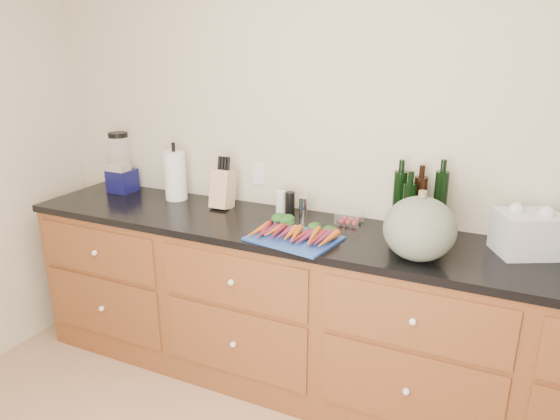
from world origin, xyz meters
The scene contains 15 objects.
wall_back centered at (0.00, 1.62, 1.30)m, with size 4.10×0.05×2.60m, color beige.
cabinets centered at (0.00, 1.30, 0.45)m, with size 3.60×0.64×0.90m.
countertop centered at (0.00, 1.30, 0.92)m, with size 3.64×0.62×0.04m, color black.
cutting_board centered at (-0.18, 1.14, 0.95)m, with size 0.41×0.31×0.01m, color #264AA6.
carrots centered at (-0.18, 1.17, 0.97)m, with size 0.41×0.28×0.05m.
squash centered at (0.42, 1.15, 1.08)m, with size 0.32×0.32×0.29m, color #526151.
blender_appliance centered at (-1.53, 1.46, 1.11)m, with size 0.15×0.15×0.39m.
paper_towel centered at (-1.11, 1.46, 1.09)m, with size 0.13×0.13×0.30m, color white.
knife_block centered at (-0.76, 1.44, 1.05)m, with size 0.11×0.11×0.22m, color tan.
grinder_salt centered at (-0.40, 1.48, 1.01)m, with size 0.06×0.06×0.13m, color silver.
grinder_pepper centered at (-0.35, 1.48, 1.01)m, with size 0.05×0.05×0.13m, color black.
canister_chrome centered at (-0.27, 1.48, 1.00)m, with size 0.05×0.05×0.11m, color silver.
tomato_box centered at (0.00, 1.47, 0.97)m, with size 0.13×0.11×0.06m, color white.
bottles centered at (0.34, 1.51, 1.09)m, with size 0.27×0.14×0.32m.
grocery_bag centered at (0.86, 1.42, 1.04)m, with size 0.27×0.21×0.19m, color silver, non-canonical shape.
Camera 1 is at (0.71, -0.97, 1.85)m, focal length 32.00 mm.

